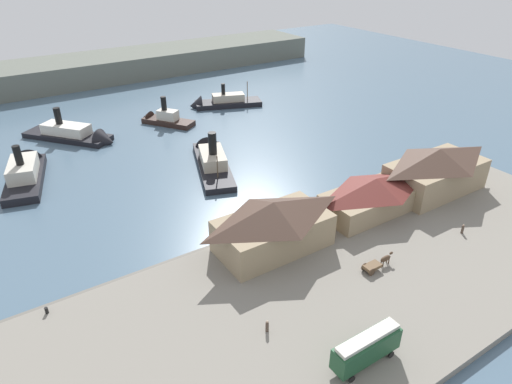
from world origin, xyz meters
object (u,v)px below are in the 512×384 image
ferry_shed_central_terminal (374,194)px  mooring_post_center_west (446,162)px  horse_cart (377,263)px  ferry_approaching_east (26,170)px  ferry_shed_east_terminal (436,170)px  street_tram (367,347)px  pedestrian_standing_center (267,326)px  ferry_shed_customs_shed (273,225)px  ferry_near_quay (219,103)px  mooring_post_east (47,310)px  ferry_departing_north (163,119)px  ferry_approaching_west (78,135)px  pedestrian_near_west_shed (463,229)px  ferry_moored_west (211,157)px

ferry_shed_central_terminal → mooring_post_center_west: ferry_shed_central_terminal is taller
horse_cart → ferry_approaching_east: size_ratio=0.24×
ferry_shed_east_terminal → street_tram: 46.83m
ferry_shed_east_terminal → pedestrian_standing_center: ferry_shed_east_terminal is taller
ferry_shed_customs_shed → ferry_near_quay: size_ratio=0.81×
ferry_shed_customs_shed → mooring_post_east: bearing=173.0°
ferry_departing_north → ferry_approaching_west: bearing=179.3°
ferry_approaching_west → pedestrian_near_west_shed: bearing=-61.6°
ferry_shed_customs_shed → ferry_approaching_west: ferry_shed_customs_shed is taller
mooring_post_east → ferry_approaching_east: size_ratio=0.04×
horse_cart → ferry_shed_east_terminal: bearing=22.8°
pedestrian_near_west_shed → ferry_shed_customs_shed: bearing=154.2°
horse_cart → ferry_near_quay: ferry_near_quay is taller
ferry_approaching_east → ferry_moored_west: 38.95m
pedestrian_near_west_shed → street_tram: bearing=-162.5°
ferry_shed_customs_shed → ferry_shed_east_terminal: ferry_shed_east_terminal is taller
ferry_shed_central_terminal → ferry_near_quay: 70.05m
ferry_approaching_east → mooring_post_east: bearing=-95.9°
street_tram → pedestrian_standing_center: 12.22m
mooring_post_east → ferry_moored_west: (40.82, 31.41, -0.26)m
pedestrian_near_west_shed → mooring_post_center_west: (20.36, 18.36, -0.33)m
ferry_moored_west → ferry_shed_customs_shed: bearing=-102.3°
ferry_moored_west → pedestrian_near_west_shed: bearing=-67.0°
ferry_shed_customs_shed → ferry_near_quay: 74.79m
ferry_shed_central_terminal → ferry_approaching_east: 71.21m
mooring_post_east → ferry_approaching_east: bearing=84.1°
ferry_shed_customs_shed → ferry_near_quay: bearing=67.8°
horse_cart → ferry_approaching_east: (-38.22, 63.05, -0.51)m
pedestrian_near_west_shed → ferry_shed_east_terminal: bearing=56.6°
ferry_approaching_east → ferry_approaching_west: ferry_approaching_east is taller
pedestrian_near_west_shed → ferry_near_quay: 83.04m
horse_cart → street_tram: bearing=-140.5°
pedestrian_near_west_shed → ferry_moored_west: ferry_moored_west is taller
ferry_near_quay → ferry_approaching_east: ferry_approaching_east is taller
ferry_approaching_west → ferry_moored_west: bearing=-53.6°
ferry_near_quay → horse_cart: bearing=-102.6°
horse_cart → ferry_moored_west: size_ratio=0.21×
pedestrian_near_west_shed → ferry_departing_north: ferry_departing_north is taller
mooring_post_center_west → ferry_near_quay: ferry_near_quay is taller
ferry_shed_east_terminal → ferry_shed_central_terminal: bearing=176.6°
street_tram → ferry_approaching_west: 89.81m
street_tram → ferry_approaching_west: size_ratio=0.38×
ferry_approaching_east → ferry_approaching_west: size_ratio=1.01×
street_tram → ferry_approaching_east: ferry_approaching_east is taller
ferry_near_quay → ferry_approaching_west: size_ratio=0.96×
pedestrian_standing_center → ferry_departing_north: ferry_departing_north is taller
pedestrian_standing_center → mooring_post_center_west: bearing=17.3°
ferry_shed_central_terminal → ferry_departing_north: (-13.15, 65.25, -3.13)m
ferry_departing_north → ferry_approaching_west: size_ratio=0.67×
pedestrian_near_west_shed → ferry_departing_north: 81.22m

